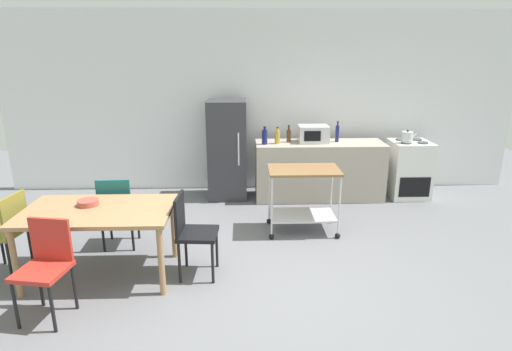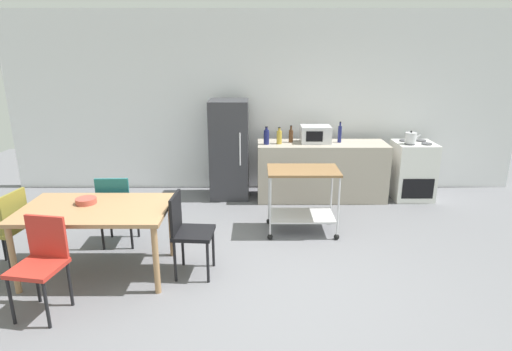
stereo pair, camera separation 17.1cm
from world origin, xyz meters
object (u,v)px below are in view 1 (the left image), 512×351
object	(u,v)px
chair_teal	(117,207)
bottle_soy_sauce	(289,135)
chair_olive	(7,229)
refrigerator	(227,150)
dining_table	(98,216)
chair_red	(46,263)
microwave	(313,134)
bottle_olive_oil	(277,137)
bottle_sparkling_water	(265,137)
bottle_wine	(337,133)
kitchen_cart	(303,190)
fruit_bowl	(88,203)
kettle	(407,137)
chair_black	(191,229)
stove_oven	(409,169)

from	to	relation	value
chair_teal	bottle_soy_sauce	xyz separation A→B (m)	(2.20, 1.76, 0.49)
chair_olive	refrigerator	world-z (taller)	refrigerator
dining_table	chair_red	xyz separation A→B (m)	(-0.25, -0.68, -0.15)
refrigerator	bottle_soy_sauce	bearing A→B (deg)	-2.72
chair_red	microwave	size ratio (longest dim) A/B	1.93
chair_red	bottle_olive_oil	world-z (taller)	bottle_olive_oil
dining_table	refrigerator	size ratio (longest dim) A/B	0.97
dining_table	bottle_sparkling_water	xyz separation A→B (m)	(1.82, 2.27, 0.35)
bottle_soy_sauce	bottle_wine	xyz separation A→B (m)	(0.76, -0.00, 0.03)
dining_table	kitchen_cart	size ratio (longest dim) A/B	1.65
microwave	fruit_bowl	world-z (taller)	microwave
chair_red	kitchen_cart	size ratio (longest dim) A/B	0.98
kitchen_cart	kettle	world-z (taller)	kettle
refrigerator	kettle	size ratio (longest dim) A/B	6.47
chair_olive	chair_black	bearing A→B (deg)	96.30
chair_black	bottle_sparkling_water	bearing A→B (deg)	-17.08
chair_olive	bottle_sparkling_water	distance (m)	3.60
dining_table	chair_olive	distance (m)	1.00
stove_oven	bottle_soy_sauce	world-z (taller)	bottle_soy_sauce
bottle_wine	kettle	bearing A→B (deg)	-7.20
refrigerator	bottle_soy_sauce	distance (m)	0.99
bottle_sparkling_water	bottle_soy_sauce	distance (m)	0.41
bottle_sparkling_water	microwave	distance (m)	0.78
stove_oven	bottle_soy_sauce	size ratio (longest dim) A/B	3.46
stove_oven	kettle	bearing A→B (deg)	-140.33
chair_olive	fruit_bowl	bearing A→B (deg)	101.75
kettle	bottle_sparkling_water	bearing A→B (deg)	-179.88
dining_table	kettle	xyz separation A→B (m)	(4.02, 2.28, 0.33)
stove_oven	bottle_sparkling_water	size ratio (longest dim) A/B	3.35
refrigerator	bottle_wine	xyz separation A→B (m)	(1.72, -0.05, 0.26)
kitchen_cart	refrigerator	bearing A→B (deg)	126.18
refrigerator	kitchen_cart	xyz separation A→B (m)	(1.02, -1.39, -0.20)
bottle_olive_oil	kettle	xyz separation A→B (m)	(2.00, -0.03, -0.01)
chair_teal	chair_olive	bearing A→B (deg)	28.58
bottle_soy_sauce	kitchen_cart	bearing A→B (deg)	-87.67
microwave	bottle_wine	size ratio (longest dim) A/B	1.42
refrigerator	bottle_wine	size ratio (longest dim) A/B	4.77
chair_black	dining_table	bearing A→B (deg)	92.95
chair_black	bottle_soy_sauce	distance (m)	2.78
chair_black	bottle_soy_sauce	size ratio (longest dim) A/B	3.35
refrigerator	fruit_bowl	bearing A→B (deg)	-120.22
stove_oven	bottle_soy_sauce	bearing A→B (deg)	178.95
kettle	chair_black	bearing A→B (deg)	-143.29
bottle_soy_sauce	kettle	world-z (taller)	bottle_soy_sauce
stove_oven	bottle_sparkling_water	bearing A→B (deg)	-177.46
dining_table	microwave	bearing A→B (deg)	42.96
refrigerator	kettle	world-z (taller)	refrigerator
kitchen_cart	dining_table	bearing A→B (deg)	-154.68
bottle_sparkling_water	bottle_soy_sauce	world-z (taller)	bottle_sparkling_water
fruit_bowl	kettle	bearing A→B (deg)	27.58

